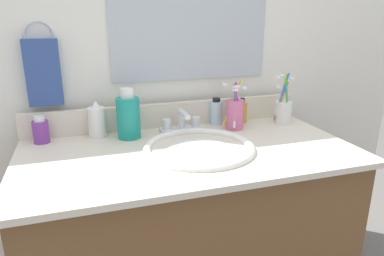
{
  "coord_description": "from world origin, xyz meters",
  "views": [
    {
      "loc": [
        -0.31,
        -1.0,
        1.13
      ],
      "look_at": [
        0.01,
        0.0,
        0.79
      ],
      "focal_mm": 33.19,
      "sensor_mm": 36.0,
      "label": 1
    }
  ],
  "objects_px": {
    "cup_white_ceramic": "(283,110)",
    "faucet": "(182,124)",
    "bottle_cream_purple": "(41,131)",
    "cup_pink": "(235,113)",
    "bottle_gel_clear": "(216,112)",
    "bottle_lotion_white": "(97,121)",
    "bottle_mouthwash_teal": "(128,116)",
    "hand_towel": "(43,73)",
    "bottle_oil_amber": "(242,112)"
  },
  "relations": [
    {
      "from": "cup_white_ceramic",
      "to": "faucet",
      "type": "bearing_deg",
      "value": 176.93
    },
    {
      "from": "bottle_cream_purple",
      "to": "faucet",
      "type": "bearing_deg",
      "value": -2.96
    },
    {
      "from": "cup_white_ceramic",
      "to": "cup_pink",
      "type": "relative_size",
      "value": 1.06
    },
    {
      "from": "faucet",
      "to": "bottle_gel_clear",
      "type": "xyz_separation_m",
      "value": [
        0.15,
        0.05,
        0.02
      ]
    },
    {
      "from": "bottle_lotion_white",
      "to": "bottle_cream_purple",
      "type": "bearing_deg",
      "value": -177.45
    },
    {
      "from": "bottle_gel_clear",
      "to": "cup_white_ceramic",
      "type": "height_order",
      "value": "cup_white_ceramic"
    },
    {
      "from": "bottle_cream_purple",
      "to": "bottle_mouthwash_teal",
      "type": "xyz_separation_m",
      "value": [
        0.28,
        -0.04,
        0.03
      ]
    },
    {
      "from": "hand_towel",
      "to": "bottle_oil_amber",
      "type": "relative_size",
      "value": 2.23
    },
    {
      "from": "hand_towel",
      "to": "bottle_gel_clear",
      "type": "xyz_separation_m",
      "value": [
        0.6,
        -0.05,
        -0.17
      ]
    },
    {
      "from": "bottle_cream_purple",
      "to": "cup_white_ceramic",
      "type": "height_order",
      "value": "cup_white_ceramic"
    },
    {
      "from": "bottle_cream_purple",
      "to": "bottle_mouthwash_teal",
      "type": "height_order",
      "value": "bottle_mouthwash_teal"
    },
    {
      "from": "bottle_mouthwash_teal",
      "to": "cup_white_ceramic",
      "type": "distance_m",
      "value": 0.59
    },
    {
      "from": "bottle_oil_amber",
      "to": "bottle_lotion_white",
      "type": "xyz_separation_m",
      "value": [
        -0.55,
        0.0,
        0.01
      ]
    },
    {
      "from": "bottle_lotion_white",
      "to": "cup_white_ceramic",
      "type": "bearing_deg",
      "value": -4.45
    },
    {
      "from": "bottle_gel_clear",
      "to": "cup_pink",
      "type": "height_order",
      "value": "cup_pink"
    },
    {
      "from": "cup_white_ceramic",
      "to": "hand_towel",
      "type": "bearing_deg",
      "value": 172.24
    },
    {
      "from": "faucet",
      "to": "bottle_gel_clear",
      "type": "bearing_deg",
      "value": 16.95
    },
    {
      "from": "bottle_oil_amber",
      "to": "bottle_mouthwash_teal",
      "type": "height_order",
      "value": "bottle_mouthwash_teal"
    },
    {
      "from": "hand_towel",
      "to": "bottle_cream_purple",
      "type": "relative_size",
      "value": 2.39
    },
    {
      "from": "bottle_cream_purple",
      "to": "bottle_gel_clear",
      "type": "bearing_deg",
      "value": 1.95
    },
    {
      "from": "bottle_oil_amber",
      "to": "bottle_mouthwash_teal",
      "type": "relative_size",
      "value": 0.58
    },
    {
      "from": "bottle_cream_purple",
      "to": "bottle_gel_clear",
      "type": "xyz_separation_m",
      "value": [
        0.63,
        0.02,
        0.01
      ]
    },
    {
      "from": "bottle_oil_amber",
      "to": "bottle_cream_purple",
      "type": "bearing_deg",
      "value": -179.44
    },
    {
      "from": "bottle_mouthwash_teal",
      "to": "cup_white_ceramic",
      "type": "height_order",
      "value": "cup_white_ceramic"
    },
    {
      "from": "faucet",
      "to": "cup_pink",
      "type": "relative_size",
      "value": 0.87
    },
    {
      "from": "bottle_mouthwash_teal",
      "to": "cup_pink",
      "type": "relative_size",
      "value": 0.93
    },
    {
      "from": "bottle_mouthwash_teal",
      "to": "cup_white_ceramic",
      "type": "relative_size",
      "value": 0.87
    },
    {
      "from": "hand_towel",
      "to": "bottle_cream_purple",
      "type": "xyz_separation_m",
      "value": [
        -0.02,
        -0.07,
        -0.18
      ]
    },
    {
      "from": "faucet",
      "to": "bottle_oil_amber",
      "type": "xyz_separation_m",
      "value": [
        0.25,
        0.03,
        0.01
      ]
    },
    {
      "from": "bottle_lotion_white",
      "to": "bottle_gel_clear",
      "type": "distance_m",
      "value": 0.45
    },
    {
      "from": "bottle_cream_purple",
      "to": "bottle_mouthwash_teal",
      "type": "bearing_deg",
      "value": -7.35
    },
    {
      "from": "bottle_oil_amber",
      "to": "bottle_gel_clear",
      "type": "bearing_deg",
      "value": 172.12
    },
    {
      "from": "hand_towel",
      "to": "cup_pink",
      "type": "relative_size",
      "value": 1.19
    },
    {
      "from": "hand_towel",
      "to": "faucet",
      "type": "xyz_separation_m",
      "value": [
        0.45,
        -0.09,
        -0.19
      ]
    },
    {
      "from": "bottle_oil_amber",
      "to": "cup_white_ceramic",
      "type": "height_order",
      "value": "cup_white_ceramic"
    },
    {
      "from": "bottle_gel_clear",
      "to": "cup_pink",
      "type": "xyz_separation_m",
      "value": [
        0.04,
        -0.08,
        0.01
      ]
    },
    {
      "from": "bottle_lotion_white",
      "to": "cup_white_ceramic",
      "type": "xyz_separation_m",
      "value": [
        0.7,
        -0.05,
        -0.0
      ]
    },
    {
      "from": "bottle_cream_purple",
      "to": "cup_white_ceramic",
      "type": "bearing_deg",
      "value": -3.01
    },
    {
      "from": "hand_towel",
      "to": "bottle_lotion_white",
      "type": "xyz_separation_m",
      "value": [
        0.16,
        -0.06,
        -0.16
      ]
    },
    {
      "from": "bottle_oil_amber",
      "to": "cup_pink",
      "type": "height_order",
      "value": "cup_pink"
    },
    {
      "from": "bottle_oil_amber",
      "to": "bottle_mouthwash_teal",
      "type": "xyz_separation_m",
      "value": [
        -0.45,
        -0.04,
        0.03
      ]
    },
    {
      "from": "cup_white_ceramic",
      "to": "bottle_gel_clear",
      "type": "bearing_deg",
      "value": 164.95
    },
    {
      "from": "bottle_mouthwash_teal",
      "to": "bottle_gel_clear",
      "type": "bearing_deg",
      "value": 9.58
    },
    {
      "from": "bottle_cream_purple",
      "to": "cup_pink",
      "type": "height_order",
      "value": "cup_pink"
    },
    {
      "from": "bottle_lotion_white",
      "to": "bottle_gel_clear",
      "type": "bearing_deg",
      "value": 1.7
    },
    {
      "from": "bottle_lotion_white",
      "to": "cup_pink",
      "type": "distance_m",
      "value": 0.49
    },
    {
      "from": "bottle_lotion_white",
      "to": "cup_white_ceramic",
      "type": "relative_size",
      "value": 0.65
    },
    {
      "from": "faucet",
      "to": "bottle_mouthwash_teal",
      "type": "distance_m",
      "value": 0.2
    },
    {
      "from": "bottle_lotion_white",
      "to": "bottle_gel_clear",
      "type": "xyz_separation_m",
      "value": [
        0.45,
        0.01,
        -0.01
      ]
    },
    {
      "from": "faucet",
      "to": "cup_pink",
      "type": "xyz_separation_m",
      "value": [
        0.19,
        -0.03,
        0.03
      ]
    }
  ]
}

